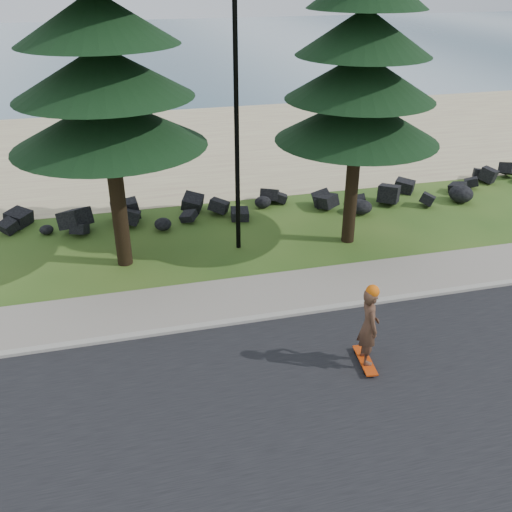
# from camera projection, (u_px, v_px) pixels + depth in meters

# --- Properties ---
(ground) EXTENTS (160.00, 160.00, 0.00)m
(ground) POSITION_uv_depth(u_px,v_px,m) (265.00, 299.00, 15.16)
(ground) COLOR #274D18
(ground) RESTS_ON ground
(road) EXTENTS (160.00, 7.00, 0.02)m
(road) POSITION_uv_depth(u_px,v_px,m) (324.00, 416.00, 11.29)
(road) COLOR black
(road) RESTS_ON ground
(kerb) EXTENTS (160.00, 0.20, 0.10)m
(kerb) POSITION_uv_depth(u_px,v_px,m) (274.00, 316.00, 14.36)
(kerb) COLOR #A6A195
(kerb) RESTS_ON ground
(sidewalk) EXTENTS (160.00, 2.00, 0.08)m
(sidewalk) POSITION_uv_depth(u_px,v_px,m) (263.00, 294.00, 15.31)
(sidewalk) COLOR gray
(sidewalk) RESTS_ON ground
(beach_sand) EXTENTS (160.00, 15.00, 0.01)m
(beach_sand) POSITION_uv_depth(u_px,v_px,m) (187.00, 146.00, 27.61)
(beach_sand) COLOR tan
(beach_sand) RESTS_ON ground
(ocean) EXTENTS (160.00, 58.00, 0.01)m
(ocean) POSITION_uv_depth(u_px,v_px,m) (137.00, 46.00, 58.97)
(ocean) COLOR #3A5D70
(ocean) RESTS_ON ground
(seawall_boulders) EXTENTS (60.00, 2.40, 1.10)m
(seawall_boulders) POSITION_uv_depth(u_px,v_px,m) (224.00, 217.00, 19.97)
(seawall_boulders) COLOR black
(seawall_boulders) RESTS_ON ground
(lamp_post) EXTENTS (0.25, 0.14, 8.14)m
(lamp_post) POSITION_uv_depth(u_px,v_px,m) (236.00, 116.00, 15.99)
(lamp_post) COLOR black
(lamp_post) RESTS_ON ground
(skateboarder) EXTENTS (0.51, 1.11, 2.02)m
(skateboarder) POSITION_uv_depth(u_px,v_px,m) (369.00, 326.00, 12.28)
(skateboarder) COLOR #C1390B
(skateboarder) RESTS_ON ground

